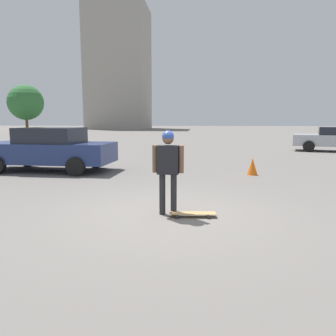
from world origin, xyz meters
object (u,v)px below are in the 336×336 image
skateboard (193,214)px  car_parked_near (49,149)px  traffic_cone (252,167)px  person (168,163)px  car_parked_far (336,139)px

skateboard → car_parked_near: bearing=-49.7°
traffic_cone → car_parked_near: bearing=-1.5°
skateboard → car_parked_near: size_ratio=0.19×
person → traffic_cone: 5.39m
person → traffic_cone: (-2.27, -4.83, -0.71)m
person → car_parked_far: person is taller
skateboard → car_parked_near: 7.30m
car_parked_near → car_parked_far: 15.66m
traffic_cone → skateboard: bearing=69.9°
car_parked_near → skateboard: bearing=137.4°
skateboard → traffic_cone: bearing=-115.0°
skateboard → person: bearing=-18.2°
person → skateboard: 1.04m
car_parked_near → traffic_cone: size_ratio=8.29×
car_parked_near → traffic_cone: bearing=-179.3°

